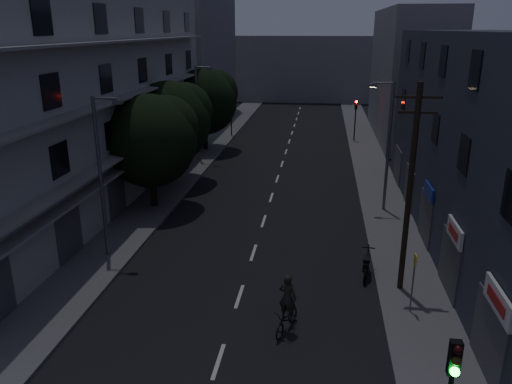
% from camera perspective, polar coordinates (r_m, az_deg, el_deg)
% --- Properties ---
extents(ground, '(160.00, 160.00, 0.00)m').
position_cam_1_polar(ground, '(39.20, 2.51, 1.73)').
color(ground, black).
rests_on(ground, ground).
extents(sidewalk_left, '(3.00, 90.00, 0.15)m').
position_cam_1_polar(sidewalk_left, '(40.50, -8.12, 2.21)').
color(sidewalk_left, '#565659').
rests_on(sidewalk_left, ground).
extents(sidewalk_right, '(3.00, 90.00, 0.15)m').
position_cam_1_polar(sidewalk_right, '(39.28, 13.48, 1.38)').
color(sidewalk_right, '#565659').
rests_on(sidewalk_right, ground).
extents(lane_markings, '(0.15, 60.50, 0.01)m').
position_cam_1_polar(lane_markings, '(45.21, 3.23, 3.97)').
color(lane_markings, beige).
rests_on(lane_markings, ground).
extents(building_left, '(7.00, 36.00, 14.00)m').
position_cam_1_polar(building_left, '(34.30, -19.17, 10.33)').
color(building_left, '#A8A8A3').
rests_on(building_left, ground).
extents(building_right, '(6.19, 28.00, 11.00)m').
position_cam_1_polar(building_right, '(28.41, 25.42, 5.04)').
color(building_right, '#2C303C').
rests_on(building_right, ground).
extents(building_far_left, '(6.00, 20.00, 16.00)m').
position_cam_1_polar(building_far_left, '(62.42, -6.81, 15.24)').
color(building_far_left, slate).
rests_on(building_far_left, ground).
extents(building_far_right, '(6.00, 20.00, 13.00)m').
position_cam_1_polar(building_far_right, '(55.34, 17.08, 12.67)').
color(building_far_right, slate).
rests_on(building_far_right, ground).
extents(building_far_end, '(24.00, 8.00, 10.00)m').
position_cam_1_polar(building_far_end, '(82.74, 5.47, 13.91)').
color(building_far_end, slate).
rests_on(building_far_end, ground).
extents(tree_near, '(5.82, 5.82, 7.18)m').
position_cam_1_polar(tree_near, '(31.96, -11.90, 6.14)').
color(tree_near, black).
rests_on(tree_near, sidewalk_left).
extents(tree_mid, '(6.03, 6.03, 7.42)m').
position_cam_1_polar(tree_mid, '(37.30, -9.76, 8.19)').
color(tree_mid, black).
rests_on(tree_mid, sidewalk_left).
extents(tree_far, '(6.09, 6.09, 7.53)m').
position_cam_1_polar(tree_far, '(47.23, -5.85, 10.53)').
color(tree_far, black).
rests_on(tree_far, sidewalk_left).
extents(traffic_signal_near, '(0.28, 0.37, 4.10)m').
position_cam_1_polar(traffic_signal_near, '(13.49, 21.43, -19.73)').
color(traffic_signal_near, black).
rests_on(traffic_signal_near, sidewalk_right).
extents(traffic_signal_far_right, '(0.28, 0.37, 4.10)m').
position_cam_1_polar(traffic_signal_far_right, '(51.80, 11.32, 8.97)').
color(traffic_signal_far_right, black).
rests_on(traffic_signal_far_right, sidewalk_right).
extents(traffic_signal_far_left, '(0.28, 0.37, 4.10)m').
position_cam_1_polar(traffic_signal_far_left, '(53.49, -2.87, 9.58)').
color(traffic_signal_far_left, black).
rests_on(traffic_signal_far_left, sidewalk_left).
extents(street_lamp_left_near, '(1.51, 0.25, 8.00)m').
position_cam_1_polar(street_lamp_left_near, '(25.21, -17.17, 2.40)').
color(street_lamp_left_near, '#5C5D64').
rests_on(street_lamp_left_near, sidewalk_left).
extents(street_lamp_right, '(1.51, 0.25, 8.00)m').
position_cam_1_polar(street_lamp_right, '(31.61, 14.76, 5.72)').
color(street_lamp_right, slate).
rests_on(street_lamp_right, sidewalk_right).
extents(street_lamp_left_far, '(1.51, 0.25, 8.00)m').
position_cam_1_polar(street_lamp_left_far, '(43.39, -6.60, 9.46)').
color(street_lamp_left_far, slate).
rests_on(street_lamp_left_far, sidewalk_left).
extents(utility_pole, '(1.80, 0.24, 9.00)m').
position_cam_1_polar(utility_pole, '(21.65, 17.19, 0.59)').
color(utility_pole, black).
rests_on(utility_pole, sidewalk_right).
extents(bus_stop_sign, '(0.06, 0.35, 2.52)m').
position_cam_1_polar(bus_stop_sign, '(21.01, 17.60, -8.77)').
color(bus_stop_sign, '#595B60').
rests_on(bus_stop_sign, sidewalk_right).
extents(motorcycle, '(0.64, 2.11, 1.36)m').
position_cam_1_polar(motorcycle, '(24.13, 12.51, -8.27)').
color(motorcycle, black).
rests_on(motorcycle, ground).
extents(cyclist, '(1.27, 2.02, 2.42)m').
position_cam_1_polar(cyclist, '(19.59, 3.59, -13.57)').
color(cyclist, black).
rests_on(cyclist, ground).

